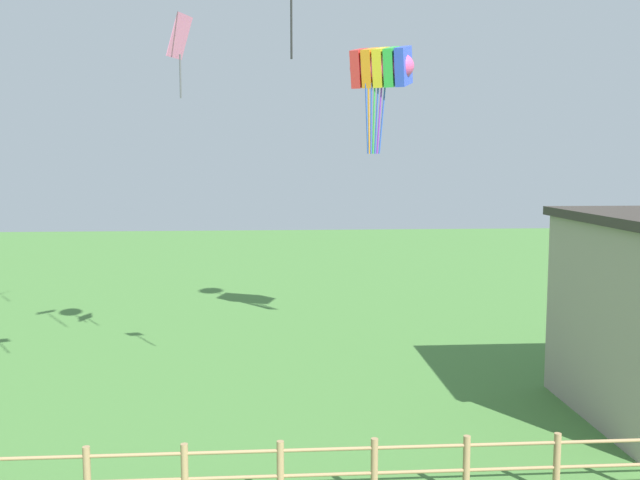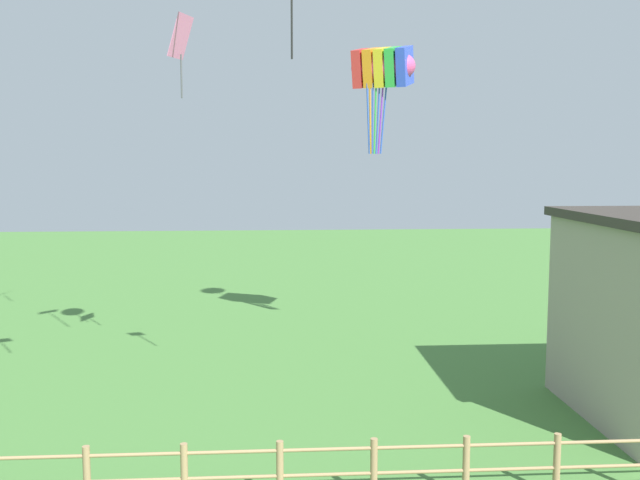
% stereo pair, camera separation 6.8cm
% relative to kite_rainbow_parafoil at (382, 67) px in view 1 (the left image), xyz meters
% --- Properties ---
extents(wooden_fence, '(19.93, 0.14, 1.26)m').
position_rel_kite_rainbow_parafoil_xyz_m(wooden_fence, '(-2.87, -12.01, -9.05)').
color(wooden_fence, '#9E7F56').
rests_on(wooden_fence, ground_plane).
extents(kite_rainbow_parafoil, '(2.70, 2.30, 3.75)m').
position_rel_kite_rainbow_parafoil_xyz_m(kite_rainbow_parafoil, '(0.00, 0.00, 0.00)').
color(kite_rainbow_parafoil, '#E54C8C').
extents(kite_pink_diamond, '(0.70, 0.99, 2.33)m').
position_rel_kite_rainbow_parafoil_xyz_m(kite_pink_diamond, '(-6.44, -3.95, 0.17)').
color(kite_pink_diamond, pink).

